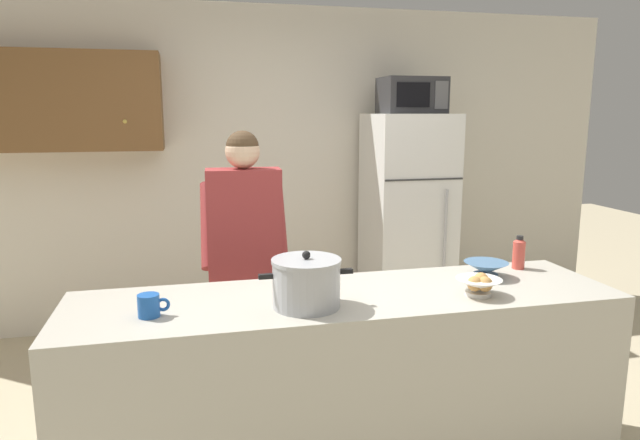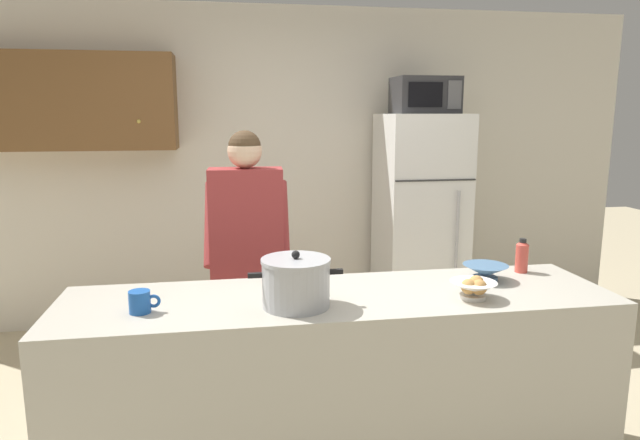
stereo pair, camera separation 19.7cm
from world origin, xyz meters
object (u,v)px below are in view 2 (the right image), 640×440
bread_bowl (474,288)px  empty_bowl (485,271)px  person_near_pot (247,238)px  refrigerator (420,223)px  microwave (425,95)px  cooking_pot (296,282)px  bottle_near_edge (522,256)px  coffee_mug (141,302)px

bread_bowl → empty_bowl: 0.32m
person_near_pot → refrigerator: bearing=37.0°
microwave → bread_bowl: 2.23m
microwave → cooking_pot: bearing=-122.9°
bottle_near_edge → coffee_mug: bearing=-170.8°
person_near_pot → coffee_mug: person_near_pot is taller
refrigerator → empty_bowl: 1.77m
coffee_mug → person_near_pot: bearing=60.9°
cooking_pot → empty_bowl: cooking_pot is taller
empty_bowl → bottle_near_edge: bearing=23.0°
refrigerator → microwave: size_ratio=3.63×
person_near_pot → bread_bowl: size_ratio=7.83×
person_near_pot → bottle_near_edge: 1.52m
bottle_near_edge → refrigerator: bearing=89.4°
refrigerator → bottle_near_edge: size_ratio=9.61×
refrigerator → bread_bowl: 2.06m
coffee_mug → cooking_pot: bearing=-2.5°
microwave → bottle_near_edge: 1.84m
coffee_mug → empty_bowl: size_ratio=0.58×
bread_bowl → bottle_near_edge: bottle_near_edge is taller
refrigerator → coffee_mug: (-1.91, -1.94, 0.10)m
refrigerator → bottle_near_edge: (-0.02, -1.64, 0.14)m
bread_bowl → empty_bowl: size_ratio=0.94×
bread_bowl → refrigerator: bearing=77.2°
microwave → person_near_pot: microwave is taller
refrigerator → coffee_mug: refrigerator is taller
coffee_mug → empty_bowl: (1.64, 0.20, -0.00)m
microwave → cooking_pot: 2.47m
refrigerator → bread_bowl: refrigerator is taller
microwave → cooking_pot: microwave is taller
refrigerator → bread_bowl: bearing=-102.8°
bread_bowl → person_near_pot: bearing=136.5°
microwave → bottle_near_edge: microwave is taller
person_near_pot → empty_bowl: 1.34m
cooking_pot → microwave: bearing=57.1°
person_near_pot → cooking_pot: person_near_pot is taller
empty_bowl → cooking_pot: bearing=-167.1°
refrigerator → empty_bowl: (-0.27, -1.74, 0.09)m
microwave → coffee_mug: size_ratio=3.66×
empty_bowl → bread_bowl: bearing=-124.9°
cooking_pot → empty_bowl: size_ratio=1.84×
cooking_pot → coffee_mug: cooking_pot is taller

